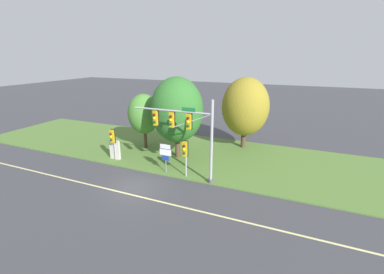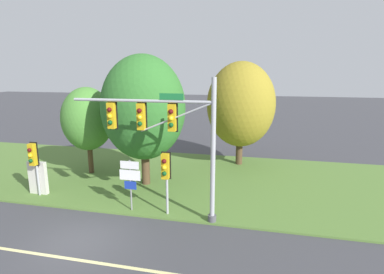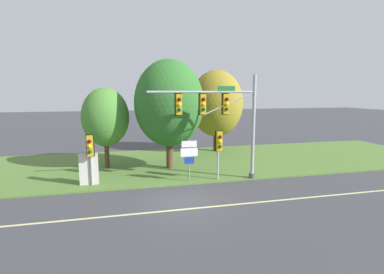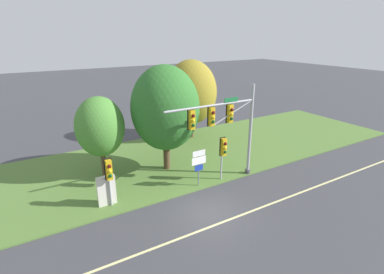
# 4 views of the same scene
# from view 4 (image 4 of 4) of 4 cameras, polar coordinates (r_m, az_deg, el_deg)

# --- Properties ---
(ground_plane) EXTENTS (160.00, 160.00, 0.00)m
(ground_plane) POSITION_cam_4_polar(r_m,az_deg,el_deg) (18.25, 3.25, -14.14)
(ground_plane) COLOR #3D3D42
(lane_stripe) EXTENTS (36.00, 0.16, 0.01)m
(lane_stripe) POSITION_cam_4_polar(r_m,az_deg,el_deg) (17.44, 5.54, -15.95)
(lane_stripe) COLOR beige
(lane_stripe) RESTS_ON ground
(grass_verge) EXTENTS (48.00, 11.50, 0.10)m
(grass_verge) POSITION_cam_4_polar(r_m,az_deg,el_deg) (24.64, -7.55, -4.83)
(grass_verge) COLOR #517533
(grass_verge) RESTS_ON ground
(traffic_signal_mast) EXTENTS (6.93, 0.49, 6.65)m
(traffic_signal_mast) POSITION_cam_4_polar(r_m,az_deg,el_deg) (20.12, 6.65, 2.77)
(traffic_signal_mast) COLOR #9EA0A5
(traffic_signal_mast) RESTS_ON grass_verge
(pedestrian_signal_near_kerb) EXTENTS (0.46, 0.55, 3.18)m
(pedestrian_signal_near_kerb) POSITION_cam_4_polar(r_m,az_deg,el_deg) (20.75, 5.99, -2.40)
(pedestrian_signal_near_kerb) COLOR #9EA0A5
(pedestrian_signal_near_kerb) RESTS_ON grass_verge
(pedestrian_signal_further_along) EXTENTS (0.46, 0.55, 3.11)m
(pedestrian_signal_further_along) POSITION_cam_4_polar(r_m,az_deg,el_deg) (18.13, -15.51, -6.57)
(pedestrian_signal_further_along) COLOR #9EA0A5
(pedestrian_signal_further_along) RESTS_ON grass_verge
(route_sign_post) EXTENTS (1.09, 0.08, 2.63)m
(route_sign_post) POSITION_cam_4_polar(r_m,az_deg,el_deg) (20.09, 1.31, -4.87)
(route_sign_post) COLOR slate
(route_sign_post) RESTS_ON grass_verge
(tree_nearest_road) EXTENTS (3.40, 3.40, 5.89)m
(tree_nearest_road) POSITION_cam_4_polar(r_m,az_deg,el_deg) (21.73, -17.13, 1.85)
(tree_nearest_road) COLOR #4C3823
(tree_nearest_road) RESTS_ON grass_verge
(tree_left_of_mast) EXTENTS (4.99, 4.99, 7.89)m
(tree_left_of_mast) POSITION_cam_4_polar(r_m,az_deg,el_deg) (21.84, -5.12, 5.45)
(tree_left_of_mast) COLOR #4C3823
(tree_left_of_mast) RESTS_ON grass_verge
(tree_behind_signpost) EXTENTS (4.96, 4.96, 7.61)m
(tree_behind_signpost) POSITION_cam_4_polar(r_m,az_deg,el_deg) (29.05, -0.19, 8.47)
(tree_behind_signpost) COLOR #4C3823
(tree_behind_signpost) RESTS_ON grass_verge
(info_kiosk) EXTENTS (1.10, 0.24, 1.90)m
(info_kiosk) POSITION_cam_4_polar(r_m,az_deg,el_deg) (19.00, -15.98, -9.80)
(info_kiosk) COLOR beige
(info_kiosk) RESTS_ON grass_verge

